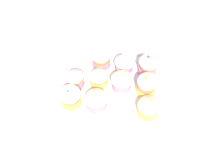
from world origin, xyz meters
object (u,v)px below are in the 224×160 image
cupcake_3 (147,84)px  cupcake_7 (149,105)px  napkin (195,70)px  cupcake_8 (96,98)px  cupcake_9 (70,96)px  cupcake_1 (124,61)px  cupcake_2 (101,58)px  cupcake_4 (122,79)px  cupcake_6 (74,77)px  baking_tray (112,87)px  cupcake_0 (148,65)px  cupcake_5 (99,76)px

cupcake_3 → cupcake_7: 6.66cm
napkin → cupcake_8: bearing=28.6°
cupcake_9 → cupcake_7: bearing=178.1°
cupcake_1 → cupcake_3: 9.83cm
cupcake_2 → cupcake_3: size_ratio=0.91×
cupcake_4 → cupcake_9: size_ratio=1.15×
cupcake_6 → cupcake_8: size_ratio=1.09×
cupcake_7 → cupcake_8: 14.23cm
baking_tray → cupcake_2: bearing=-60.7°
cupcake_0 → cupcake_3: cupcake_3 is taller
cupcake_6 → cupcake_8: 9.22cm
cupcake_2 → cupcake_5: size_ratio=1.03×
cupcake_0 → cupcake_7: 13.34cm
cupcake_6 → napkin: cupcake_6 is taller
cupcake_5 → cupcake_4: bearing=172.2°
baking_tray → cupcake_8: bearing=61.5°
cupcake_4 → cupcake_8: 9.02cm
cupcake_1 → cupcake_2: bearing=-6.5°
cupcake_4 → cupcake_8: (6.33, 6.42, -0.39)cm
cupcake_7 → baking_tray: bearing=-34.7°
cupcake_6 → baking_tray: bearing=-177.1°
cupcake_8 → cupcake_6: bearing=-41.4°
cupcake_6 → cupcake_8: bearing=138.6°
cupcake_0 → cupcake_7: bearing=93.1°
cupcake_6 → cupcake_9: 6.12cm
cupcake_7 → cupcake_9: size_ratio=1.20×
baking_tray → cupcake_8: 8.65cm
cupcake_7 → cupcake_3: bearing=-82.5°
cupcake_1 → cupcake_5: cupcake_1 is taller
cupcake_5 → cupcake_9: same height
cupcake_2 → cupcake_4: size_ratio=0.91×
cupcake_3 → cupcake_8: size_ratio=1.06×
cupcake_1 → cupcake_3: (-6.80, 7.08, -0.38)cm
cupcake_1 → cupcake_7: 15.68cm
cupcake_4 → cupcake_1: bearing=-91.8°
cupcake_1 → cupcake_9: size_ratio=1.15×
cupcake_8 → baking_tray: bearing=-118.5°
baking_tray → cupcake_6: 11.40cm
baking_tray → cupcake_3: bearing=175.6°
baking_tray → cupcake_1: 8.34cm
cupcake_2 → cupcake_4: bearing=132.5°
cupcake_4 → napkin: cupcake_4 is taller
baking_tray → cupcake_1: cupcake_1 is taller
cupcake_8 → napkin: bearing=-151.4°
cupcake_5 → cupcake_2: bearing=-88.9°
cupcake_0 → cupcake_1: 7.00cm
cupcake_0 → cupcake_4: 9.48cm
cupcake_9 → cupcake_5: bearing=-132.4°
cupcake_1 → cupcake_7: size_ratio=0.96×
cupcake_7 → cupcake_0: bearing=-86.9°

